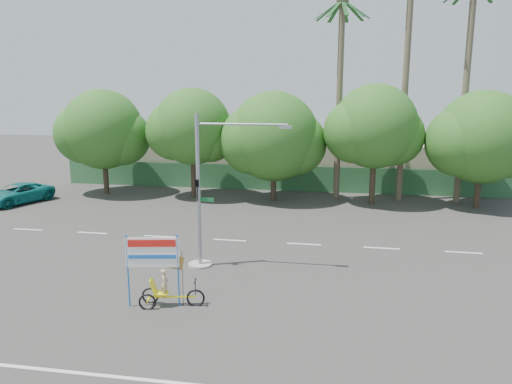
# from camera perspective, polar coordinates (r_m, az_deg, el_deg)

# --- Properties ---
(ground) EXTENTS (120.00, 120.00, 0.00)m
(ground) POSITION_cam_1_polar(r_m,az_deg,el_deg) (19.40, -2.45, -12.87)
(ground) COLOR #33302D
(ground) RESTS_ON ground
(fence) EXTENTS (38.00, 0.08, 2.00)m
(fence) POSITION_cam_1_polar(r_m,az_deg,el_deg) (39.53, 4.13, 1.55)
(fence) COLOR #336B3D
(fence) RESTS_ON ground
(building_left) EXTENTS (12.00, 8.00, 4.00)m
(building_left) POSITION_cam_1_polar(r_m,az_deg,el_deg) (45.75, -7.87, 4.17)
(building_left) COLOR #B8AC92
(building_left) RESTS_ON ground
(building_right) EXTENTS (14.00, 8.00, 3.60)m
(building_right) POSITION_cam_1_polar(r_m,az_deg,el_deg) (43.86, 15.22, 3.26)
(building_right) COLOR #B8AC92
(building_right) RESTS_ON ground
(tree_far_left) EXTENTS (7.14, 6.00, 7.96)m
(tree_far_left) POSITION_cam_1_polar(r_m,az_deg,el_deg) (39.60, -17.14, 6.57)
(tree_far_left) COLOR #473828
(tree_far_left) RESTS_ON ground
(tree_left) EXTENTS (6.66, 5.60, 8.07)m
(tree_left) POSITION_cam_1_polar(r_m,az_deg,el_deg) (36.95, -7.36, 7.11)
(tree_left) COLOR #473828
(tree_left) RESTS_ON ground
(tree_center) EXTENTS (7.62, 6.40, 7.85)m
(tree_center) POSITION_cam_1_polar(r_m,az_deg,el_deg) (35.71, 1.96, 6.08)
(tree_center) COLOR #473828
(tree_center) RESTS_ON ground
(tree_right) EXTENTS (6.90, 5.80, 8.36)m
(tree_right) POSITION_cam_1_polar(r_m,az_deg,el_deg) (35.38, 13.36, 6.96)
(tree_right) COLOR #473828
(tree_right) RESTS_ON ground
(tree_far_right) EXTENTS (7.38, 6.20, 7.94)m
(tree_far_right) POSITION_cam_1_polar(r_m,az_deg,el_deg) (36.53, 24.38, 5.43)
(tree_far_right) COLOR #473828
(tree_far_right) RESTS_ON ground
(palm_tall) EXTENTS (3.73, 3.79, 17.45)m
(palm_tall) POSITION_cam_1_polar(r_m,az_deg,el_deg) (37.00, 16.91, 15.09)
(palm_tall) COLOR #70604C
(palm_tall) RESTS_ON ground
(palm_mid) EXTENTS (3.73, 3.79, 15.45)m
(palm_mid) POSITION_cam_1_polar(r_m,az_deg,el_deg) (37.61, 23.01, 12.98)
(palm_mid) COLOR #70604C
(palm_mid) RESTS_ON ground
(palm_short) EXTENTS (3.73, 3.79, 14.45)m
(palm_short) POSITION_cam_1_polar(r_m,az_deg,el_deg) (36.69, 9.58, 12.95)
(palm_short) COLOR #70604C
(palm_short) RESTS_ON ground
(traffic_signal) EXTENTS (4.72, 1.10, 7.00)m
(traffic_signal) POSITION_cam_1_polar(r_m,az_deg,el_deg) (22.62, -5.83, -1.45)
(traffic_signal) COLOR gray
(traffic_signal) RESTS_ON ground
(trike_billboard) EXTENTS (2.86, 0.94, 2.85)m
(trike_billboard) POSITION_cam_1_polar(r_m,az_deg,el_deg) (19.26, -10.83, -9.58)
(trike_billboard) COLOR black
(trike_billboard) RESTS_ON ground
(pickup_truck) EXTENTS (4.01, 5.49, 1.39)m
(pickup_truck) POSITION_cam_1_polar(r_m,az_deg,el_deg) (39.15, -25.62, -0.17)
(pickup_truck) COLOR #0F6F6B
(pickup_truck) RESTS_ON ground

